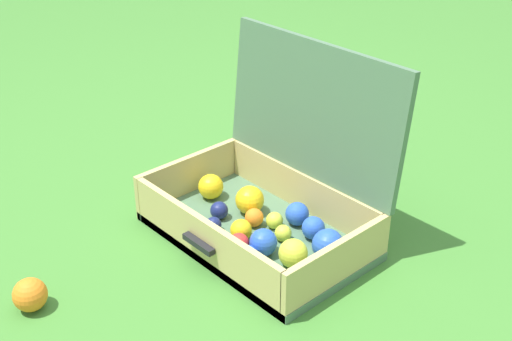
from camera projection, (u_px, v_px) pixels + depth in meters
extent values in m
plane|color=#3D7A2D|center=(258.00, 238.00, 1.88)|extent=(16.00, 16.00, 0.00)
cube|color=#4C7051|center=(256.00, 235.00, 1.87)|extent=(0.61, 0.38, 0.03)
cube|color=tan|center=(190.00, 177.00, 2.04)|extent=(0.02, 0.38, 0.14)
cube|color=tan|center=(338.00, 266.00, 1.65)|extent=(0.02, 0.38, 0.14)
cube|color=tan|center=(205.00, 242.00, 1.74)|extent=(0.58, 0.02, 0.14)
cube|color=tan|center=(302.00, 194.00, 1.95)|extent=(0.58, 0.02, 0.14)
cube|color=#4C7051|center=(312.00, 109.00, 1.85)|extent=(0.61, 0.06, 0.38)
cube|color=black|center=(198.00, 243.00, 1.73)|extent=(0.11, 0.02, 0.02)
sphere|color=blue|center=(263.00, 242.00, 1.76)|extent=(0.07, 0.07, 0.07)
sphere|color=yellow|center=(211.00, 187.00, 2.01)|extent=(0.08, 0.08, 0.08)
sphere|color=#CCDB38|center=(283.00, 233.00, 1.82)|extent=(0.05, 0.05, 0.05)
sphere|color=blue|center=(247.00, 256.00, 1.72)|extent=(0.06, 0.06, 0.06)
sphere|color=blue|center=(297.00, 214.00, 1.88)|extent=(0.07, 0.07, 0.07)
sphere|color=navy|center=(214.00, 225.00, 1.86)|extent=(0.04, 0.04, 0.04)
sphere|color=yellow|center=(250.00, 200.00, 1.93)|extent=(0.08, 0.08, 0.08)
sphere|color=#CCDB38|center=(293.00, 253.00, 1.71)|extent=(0.08, 0.08, 0.08)
sphere|color=red|center=(239.00, 243.00, 1.77)|extent=(0.06, 0.06, 0.06)
sphere|color=orange|center=(254.00, 218.00, 1.88)|extent=(0.05, 0.05, 0.05)
sphere|color=#CCDB38|center=(275.00, 220.00, 1.87)|extent=(0.05, 0.05, 0.05)
sphere|color=navy|center=(219.00, 210.00, 1.91)|extent=(0.05, 0.05, 0.05)
sphere|color=blue|center=(313.00, 228.00, 1.82)|extent=(0.06, 0.06, 0.06)
sphere|color=blue|center=(328.00, 245.00, 1.74)|extent=(0.08, 0.08, 0.08)
sphere|color=yellow|center=(241.00, 230.00, 1.82)|extent=(0.06, 0.06, 0.06)
sphere|color=orange|center=(30.00, 295.00, 1.60)|extent=(0.08, 0.08, 0.08)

